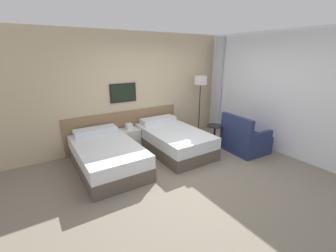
% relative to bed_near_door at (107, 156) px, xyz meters
% --- Properties ---
extents(ground_plane, '(16.00, 16.00, 0.00)m').
position_rel_bed_near_door_xyz_m(ground_plane, '(1.38, -1.03, -0.27)').
color(ground_plane, slate).
extents(wall_headboard, '(10.00, 0.10, 2.70)m').
position_rel_bed_near_door_xyz_m(wall_headboard, '(1.34, 1.01, 1.03)').
color(wall_headboard, '#C6B28E').
rests_on(wall_headboard, ground_plane).
extents(wall_window, '(0.21, 4.51, 2.70)m').
position_rel_bed_near_door_xyz_m(wall_window, '(3.64, -1.17, 1.07)').
color(wall_window, white).
rests_on(wall_window, ground_plane).
extents(bed_near_door, '(1.13, 1.91, 0.64)m').
position_rel_bed_near_door_xyz_m(bed_near_door, '(0.00, 0.00, 0.00)').
color(bed_near_door, brown).
rests_on(bed_near_door, ground_plane).
extents(bed_near_window, '(1.13, 1.91, 0.64)m').
position_rel_bed_near_door_xyz_m(bed_near_window, '(1.59, 0.00, 0.00)').
color(bed_near_window, brown).
rests_on(bed_near_window, ground_plane).
extents(nightstand, '(0.44, 0.38, 0.61)m').
position_rel_bed_near_door_xyz_m(nightstand, '(0.79, 0.71, -0.02)').
color(nightstand, beige).
rests_on(nightstand, ground_plane).
extents(floor_lamp, '(0.24, 0.24, 1.64)m').
position_rel_bed_near_door_xyz_m(floor_lamp, '(2.87, 0.61, 1.10)').
color(floor_lamp, black).
rests_on(floor_lamp, ground_plane).
extents(side_table, '(0.37, 0.37, 0.56)m').
position_rel_bed_near_door_xyz_m(side_table, '(2.55, -0.36, 0.11)').
color(side_table, black).
rests_on(side_table, ground_plane).
extents(armchair, '(0.83, 0.94, 0.89)m').
position_rel_bed_near_door_xyz_m(armchair, '(2.97, -0.92, 0.01)').
color(armchair, navy).
rests_on(armchair, ground_plane).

